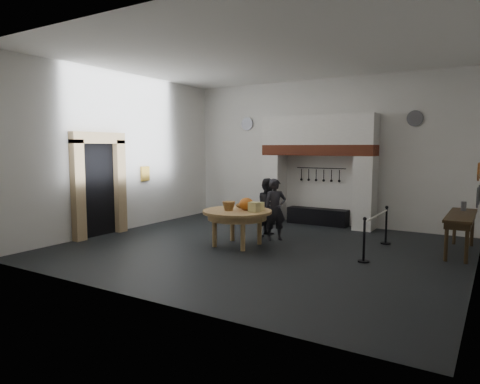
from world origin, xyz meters
The scene contains 36 objects.
floor centered at (0.00, 0.00, 0.00)m, with size 9.00×8.00×0.02m, color black.
ceiling centered at (0.00, 0.00, 4.50)m, with size 9.00×8.00×0.02m, color silver.
wall_back centered at (0.00, 4.00, 2.25)m, with size 9.00×0.02×4.50m, color silver.
wall_front centered at (0.00, -4.00, 2.25)m, with size 9.00×0.02×4.50m, color silver.
wall_left centered at (-4.50, 0.00, 2.25)m, with size 0.02×8.00×4.50m, color silver.
chimney_pier_left centered at (-1.48, 3.65, 1.07)m, with size 0.55×0.70×2.15m, color silver.
chimney_pier_right centered at (1.48, 3.65, 1.07)m, with size 0.55×0.70×2.15m, color silver.
hearth_brick_band centered at (0.00, 3.65, 2.31)m, with size 3.50×0.72×0.32m, color #9E442B.
chimney_hood centered at (0.00, 3.65, 2.92)m, with size 3.50×0.70×0.90m, color silver.
iron_range centered at (0.00, 3.72, 0.25)m, with size 1.90×0.45×0.50m, color black.
utensil_rail centered at (0.00, 3.92, 1.75)m, with size 0.02×0.02×1.60m, color black.
door_recess centered at (-4.47, -1.00, 1.25)m, with size 0.04×1.10×2.50m, color black.
door_jamb_near centered at (-4.38, -1.70, 1.30)m, with size 0.22×0.30×2.60m, color tan.
door_jamb_far centered at (-4.38, -0.30, 1.30)m, with size 0.22×0.30×2.60m, color tan.
door_lintel centered at (-4.38, -1.00, 2.65)m, with size 0.22×1.70×0.30m, color tan.
wall_plaque centered at (-4.45, 0.80, 1.60)m, with size 0.05×0.34×0.44m, color gold.
work_table centered at (-0.62, -0.04, 0.84)m, with size 1.69×1.69×0.07m, color tan.
pumpkin centered at (-0.42, 0.06, 1.03)m, with size 0.36×0.36×0.31m, color #D15B1D.
cheese_block_big centered at (-0.12, -0.09, 0.99)m, with size 0.22×0.22×0.24m, color #D2C87D.
cheese_block_small centered at (-0.14, 0.21, 0.97)m, with size 0.18×0.18×0.20m, color #FCEF96.
wicker_basket centered at (-0.77, -0.19, 0.98)m, with size 0.32×0.32×0.22m, color olive.
bread_loaf centered at (-0.72, 0.31, 0.94)m, with size 0.31×0.18×0.13m, color olive.
visitor_near centered at (-0.12, 1.02, 0.80)m, with size 0.58×0.38×1.60m, color black.
visitor_far centered at (-0.52, 1.42, 0.78)m, with size 0.76×0.59×1.57m, color black.
side_table centered at (4.10, 1.96, 0.87)m, with size 0.55×2.20×0.06m, color #352413.
pewter_jug centered at (4.10, 2.56, 1.01)m, with size 0.12×0.12×0.22m, color #4F4F54.
copper_pan_a centered at (4.46, 0.20, 1.95)m, with size 0.34×0.34×0.03m, color #C6662D.
copper_pan_b centered at (4.46, 0.75, 1.95)m, with size 0.32×0.32×0.03m, color #C6662D.
pewter_plate_left centered at (4.46, 0.40, 1.45)m, with size 0.40×0.40×0.03m, color #4C4C51.
pewter_plate_mid centered at (4.46, 1.00, 1.45)m, with size 0.40×0.40×0.03m, color #4C4C51.
pewter_plate_right centered at (4.46, 1.60, 1.45)m, with size 0.40×0.40×0.03m, color #4C4C51.
pewter_plate_back_left centered at (-2.70, 3.96, 3.20)m, with size 0.44×0.44×0.03m, color #4C4C51.
pewter_plate_back_right centered at (2.70, 3.96, 3.20)m, with size 0.44×0.44×0.03m, color #4C4C51.
barrier_post_near centered at (2.45, 0.05, 0.45)m, with size 0.05×0.05×0.90m, color black.
barrier_post_far centered at (2.45, 2.05, 0.45)m, with size 0.05×0.05×0.90m, color black.
barrier_rope centered at (2.45, 1.05, 0.85)m, with size 0.04×0.04×2.00m, color white.
Camera 1 is at (4.81, -8.79, 2.40)m, focal length 32.00 mm.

